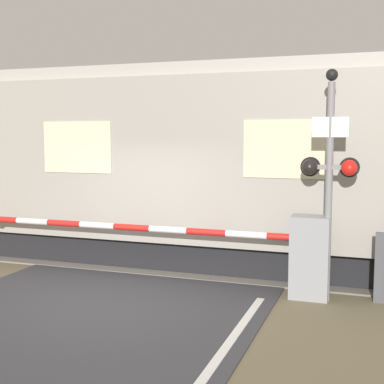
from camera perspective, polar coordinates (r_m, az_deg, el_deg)
ground_plane at (r=8.45m, az=-9.31°, el=-11.71°), size 80.00×80.00×0.00m
track_bed at (r=11.36m, az=-1.28°, el=-6.87°), size 36.00×3.20×0.13m
train at (r=10.49m, az=11.28°, el=2.74°), size 14.40×3.00×3.87m
crossing_barrier at (r=8.74m, az=8.85°, el=-6.26°), size 6.58×0.44×1.31m
signal_post at (r=8.37m, az=14.43°, el=2.12°), size 0.88×0.26×3.56m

